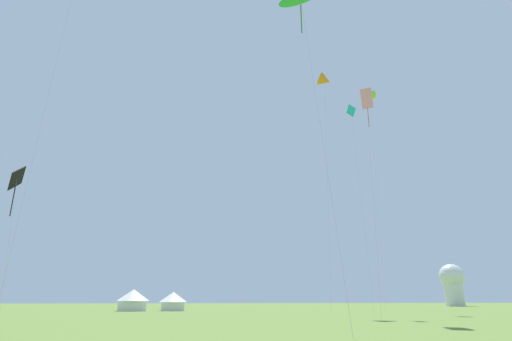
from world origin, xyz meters
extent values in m
cube|color=#1EB7CC|center=(15.47, 44.33, 26.40)|extent=(0.68, 1.80, 1.76)
cylinder|color=#B2B2B7|center=(15.49, 43.43, 13.20)|extent=(0.06, 1.82, 26.40)
cube|color=black|center=(-21.32, 35.30, 12.13)|extent=(1.11, 2.65, 2.47)
cylinder|color=black|center=(-21.32, 35.30, 10.05)|extent=(0.08, 0.08, 2.81)
cylinder|color=#B2B2B7|center=(-20.71, 34.55, 6.06)|extent=(1.24, 1.53, 12.13)
cylinder|color=#B2B2B7|center=(-15.84, 23.70, 13.58)|extent=(1.07, 1.12, 27.15)
cylinder|color=#207C31|center=(0.54, 18.31, 19.12)|extent=(0.07, 0.07, 2.18)
cylinder|color=#B2B2B7|center=(1.15, 17.27, 10.41)|extent=(1.24, 2.10, 20.82)
cube|color=pink|center=(12.74, 34.20, 22.73)|extent=(1.97, 2.23, 2.43)
cylinder|color=#A9627C|center=(12.74, 34.20, 20.74)|extent=(0.07, 0.07, 2.78)
cylinder|color=#B2B2B7|center=(12.25, 33.76, 11.37)|extent=(1.01, 0.90, 22.73)
cone|color=orange|center=(14.29, 50.42, 34.47)|extent=(2.93, 2.65, 2.58)
cylinder|color=#B2B2B7|center=(13.33, 49.19, 17.23)|extent=(1.93, 2.47, 34.47)
cone|color=#99DB2D|center=(25.98, 58.59, 37.31)|extent=(2.64, 2.59, 2.15)
cylinder|color=olive|center=(25.98, 58.59, 36.03)|extent=(0.05, 0.05, 1.67)
cylinder|color=#B2B2B7|center=(25.14, 57.80, 18.66)|extent=(1.72, 1.61, 37.31)
cube|color=white|center=(-13.40, 65.27, 0.74)|extent=(3.95, 3.95, 1.48)
cone|color=white|center=(-13.40, 65.27, 2.35)|extent=(4.94, 4.94, 1.73)
cube|color=white|center=(-7.28, 65.27, 0.65)|extent=(3.48, 3.48, 1.30)
cone|color=white|center=(-7.28, 65.27, 2.06)|extent=(4.35, 4.35, 1.52)
cylinder|color=white|center=(65.13, 97.86, 3.00)|extent=(4.80, 4.80, 6.00)
sphere|color=white|center=(65.13, 97.86, 7.60)|extent=(6.40, 6.40, 6.40)
camera|label=1|loc=(-6.27, -2.89, 1.70)|focal=28.41mm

